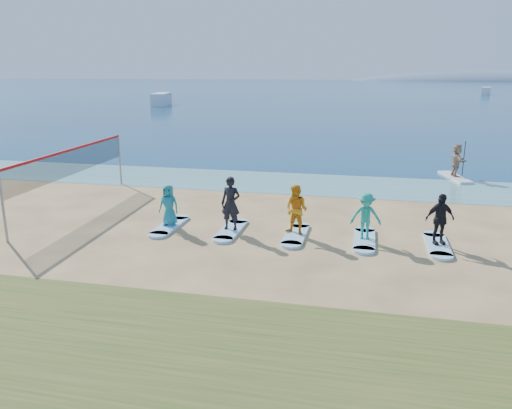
% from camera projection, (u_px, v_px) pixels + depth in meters
% --- Properties ---
extents(ground, '(600.00, 600.00, 0.00)m').
position_uv_depth(ground, '(230.00, 254.00, 15.61)').
color(ground, tan).
rests_on(ground, ground).
extents(shallow_water, '(600.00, 600.00, 0.00)m').
position_uv_depth(shallow_water, '(285.00, 183.00, 25.49)').
color(shallow_water, teal).
rests_on(shallow_water, ground).
extents(ocean, '(600.00, 600.00, 0.00)m').
position_uv_depth(ocean, '(359.00, 88.00, 166.29)').
color(ocean, navy).
rests_on(ocean, ground).
extents(volleyball_net, '(0.58, 9.08, 2.50)m').
position_uv_depth(volleyball_net, '(72.00, 162.00, 20.50)').
color(volleyball_net, gray).
rests_on(volleyball_net, ground).
extents(paddleboard, '(1.43, 3.08, 0.12)m').
position_uv_depth(paddleboard, '(455.00, 177.00, 26.54)').
color(paddleboard, silver).
rests_on(paddleboard, ground).
extents(paddleboarder, '(0.79, 1.66, 1.72)m').
position_uv_depth(paddleboarder, '(457.00, 160.00, 26.30)').
color(paddleboarder, tan).
rests_on(paddleboarder, paddleboard).
extents(boat_offshore_a, '(4.21, 8.43, 1.96)m').
position_uv_depth(boat_offshore_a, '(162.00, 105.00, 82.86)').
color(boat_offshore_a, silver).
rests_on(boat_offshore_a, ground).
extents(boat_offshore_b, '(3.18, 6.30, 1.68)m').
position_uv_depth(boat_offshore_b, '(486.00, 94.00, 120.50)').
color(boat_offshore_b, silver).
rests_on(boat_offshore_b, ground).
extents(surfboard_0, '(0.70, 2.20, 0.09)m').
position_uv_depth(surfboard_0, '(170.00, 226.00, 18.26)').
color(surfboard_0, '#A0D8F8').
rests_on(surfboard_0, ground).
extents(student_0, '(0.74, 0.48, 1.49)m').
position_uv_depth(student_0, '(169.00, 205.00, 18.05)').
color(student_0, teal).
rests_on(student_0, surfboard_0).
extents(surfboard_1, '(0.70, 2.20, 0.09)m').
position_uv_depth(surfboard_1, '(231.00, 230.00, 17.76)').
color(surfboard_1, '#A0D8F8').
rests_on(surfboard_1, ground).
extents(student_1, '(0.72, 0.50, 1.89)m').
position_uv_depth(student_1, '(231.00, 203.00, 17.50)').
color(student_1, black).
rests_on(student_1, surfboard_1).
extents(surfboard_2, '(0.70, 2.20, 0.09)m').
position_uv_depth(surfboard_2, '(296.00, 235.00, 17.26)').
color(surfboard_2, '#A0D8F8').
rests_on(surfboard_2, ground).
extents(student_2, '(1.01, 0.90, 1.71)m').
position_uv_depth(student_2, '(296.00, 210.00, 17.03)').
color(student_2, orange).
rests_on(student_2, surfboard_2).
extents(surfboard_3, '(0.70, 2.20, 0.09)m').
position_uv_depth(surfboard_3, '(364.00, 240.00, 16.77)').
color(surfboard_3, '#A0D8F8').
rests_on(surfboard_3, ground).
extents(student_3, '(1.07, 0.68, 1.57)m').
position_uv_depth(student_3, '(366.00, 216.00, 16.55)').
color(student_3, teal).
rests_on(student_3, surfboard_3).
extents(surfboard_4, '(0.70, 2.20, 0.09)m').
position_uv_depth(surfboard_4, '(437.00, 245.00, 16.27)').
color(surfboard_4, '#A0D8F8').
rests_on(surfboard_4, ground).
extents(student_4, '(1.06, 0.74, 1.68)m').
position_uv_depth(student_4, '(440.00, 219.00, 16.04)').
color(student_4, black).
rests_on(student_4, surfboard_4).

